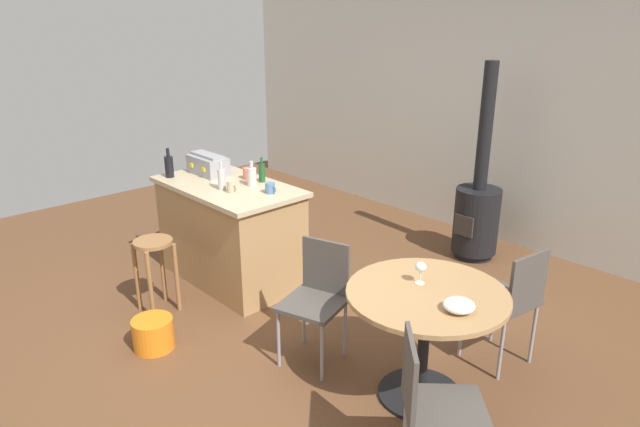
{
  "coord_description": "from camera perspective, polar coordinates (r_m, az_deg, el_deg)",
  "views": [
    {
      "loc": [
        2.78,
        -2.27,
        2.33
      ],
      "look_at": [
        -0.0,
        0.36,
        0.95
      ],
      "focal_mm": 31.48,
      "sensor_mm": 36.0,
      "label": 1
    }
  ],
  "objects": [
    {
      "name": "wine_glass",
      "position": [
        3.49,
        10.2,
        -5.43
      ],
      "size": [
        0.07,
        0.07,
        0.14
      ],
      "color": "silver",
      "rests_on": "dining_table"
    },
    {
      "name": "serving_bowl",
      "position": [
        3.26,
        13.94,
        -9.04
      ],
      "size": [
        0.18,
        0.18,
        0.07
      ],
      "primitive_type": "ellipsoid",
      "color": "white",
      "rests_on": "dining_table"
    },
    {
      "name": "wood_stove",
      "position": [
        5.71,
        15.68,
        0.29
      ],
      "size": [
        0.44,
        0.45,
        1.91
      ],
      "color": "black",
      "rests_on": "ground_plane"
    },
    {
      "name": "cup_2",
      "position": [
        4.67,
        -5.07,
        2.59
      ],
      "size": [
        0.12,
        0.08,
        0.09
      ],
      "color": "#4C7099",
      "rests_on": "kitchen_island"
    },
    {
      "name": "bottle_1",
      "position": [
        5.27,
        -15.09,
        4.68
      ],
      "size": [
        0.08,
        0.08,
        0.27
      ],
      "color": "black",
      "rests_on": "kitchen_island"
    },
    {
      "name": "toolbox",
      "position": [
        5.3,
        -11.33,
        4.92
      ],
      "size": [
        0.41,
        0.23,
        0.19
      ],
      "color": "gray",
      "rests_on": "kitchen_island"
    },
    {
      "name": "back_wall",
      "position": [
        6.08,
        19.09,
        9.53
      ],
      "size": [
        8.0,
        0.1,
        2.7
      ],
      "primitive_type": "cube",
      "color": "beige",
      "rests_on": "ground_plane"
    },
    {
      "name": "bottle_2",
      "position": [
        4.88,
        -6.95,
        3.79
      ],
      "size": [
        0.08,
        0.08,
        0.22
      ],
      "color": "#B7B2AD",
      "rests_on": "kitchen_island"
    },
    {
      "name": "cup_0",
      "position": [
        5.09,
        -7.33,
        4.06
      ],
      "size": [
        0.12,
        0.09,
        0.1
      ],
      "color": "#DB6651",
      "rests_on": "kitchen_island"
    },
    {
      "name": "cup_1",
      "position": [
        4.73,
        -8.97,
        2.72
      ],
      "size": [
        0.11,
        0.08,
        0.1
      ],
      "color": "tan",
      "rests_on": "kitchen_island"
    },
    {
      "name": "bottle_0",
      "position": [
        4.81,
        -9.98,
        3.49
      ],
      "size": [
        0.06,
        0.06,
        0.24
      ],
      "color": "#B7B2AD",
      "rests_on": "kitchen_island"
    },
    {
      "name": "wooden_stool",
      "position": [
        4.71,
        -16.44,
        -4.6
      ],
      "size": [
        0.31,
        0.31,
        0.62
      ],
      "color": "olive",
      "rests_on": "ground_plane"
    },
    {
      "name": "plastic_bucket",
      "position": [
        4.35,
        -16.6,
        -11.62
      ],
      "size": [
        0.3,
        0.3,
        0.23
      ],
      "primitive_type": "cylinder",
      "color": "orange",
      "rests_on": "ground_plane"
    },
    {
      "name": "folding_chair_far",
      "position": [
        3.9,
        -0.27,
        -8.13
      ],
      "size": [
        0.5,
        0.5,
        0.85
      ],
      "color": "#47423D",
      "rests_on": "ground_plane"
    },
    {
      "name": "folding_chair_left",
      "position": [
        2.95,
        11.35,
        -18.41
      ],
      "size": [
        0.57,
        0.57,
        0.87
      ],
      "color": "#47423D",
      "rests_on": "ground_plane"
    },
    {
      "name": "kitchen_island",
      "position": [
        5.12,
        -9.11,
        -1.86
      ],
      "size": [
        1.38,
        0.77,
        0.91
      ],
      "color": "#A37A4C",
      "rests_on": "ground_plane"
    },
    {
      "name": "ground_plane",
      "position": [
        4.28,
        -3.55,
        -13.14
      ],
      "size": [
        8.8,
        8.8,
        0.0
      ],
      "primitive_type": "plane",
      "color": "brown"
    },
    {
      "name": "folding_chair_near",
      "position": [
        4.01,
        18.77,
        -8.05
      ],
      "size": [
        0.46,
        0.46,
        0.88
      ],
      "color": "#47423D",
      "rests_on": "ground_plane"
    },
    {
      "name": "bottle_3",
      "position": [
        4.98,
        -5.92,
        4.18
      ],
      "size": [
        0.06,
        0.06,
        0.22
      ],
      "color": "#194C23",
      "rests_on": "kitchen_island"
    },
    {
      "name": "dining_table",
      "position": [
        3.53,
        10.67,
        -10.36
      ],
      "size": [
        0.98,
        0.98,
        0.75
      ],
      "color": "black",
      "rests_on": "ground_plane"
    }
  ]
}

